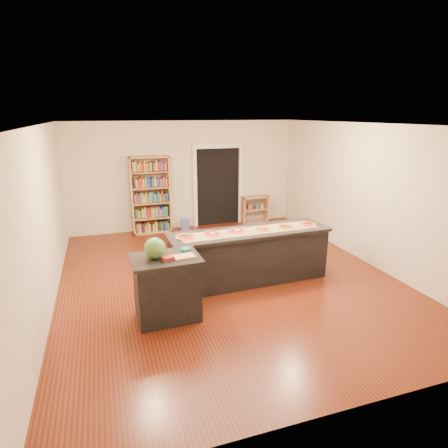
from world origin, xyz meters
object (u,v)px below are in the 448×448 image
object	(u,v)px
bookshelf	(151,195)
kitchen_island	(249,256)
waste_bin	(185,225)
watermelon	(155,248)
low_shelf	(254,209)
side_counter	(167,288)

from	to	relation	value
bookshelf	kitchen_island	bearing A→B (deg)	-69.82
waste_bin	watermelon	bearing A→B (deg)	-107.68
bookshelf	low_shelf	xyz separation A→B (m)	(2.87, 0.01, -0.61)
bookshelf	low_shelf	distance (m)	2.93
kitchen_island	low_shelf	xyz separation A→B (m)	(1.57, 3.53, -0.11)
kitchen_island	side_counter	distance (m)	1.85
kitchen_island	waste_bin	xyz separation A→B (m)	(-0.46, 3.37, -0.32)
side_counter	watermelon	bearing A→B (deg)	173.90
bookshelf	waste_bin	bearing A→B (deg)	-9.88
side_counter	watermelon	world-z (taller)	watermelon
kitchen_island	low_shelf	size ratio (longest dim) A/B	3.88
bookshelf	waste_bin	xyz separation A→B (m)	(0.83, -0.14, -0.82)
kitchen_island	waste_bin	size ratio (longest dim) A/B	8.84
side_counter	low_shelf	bearing A→B (deg)	51.73
watermelon	waste_bin	bearing A→B (deg)	72.32
low_shelf	waste_bin	bearing A→B (deg)	-175.58
kitchen_island	side_counter	bearing A→B (deg)	-155.34
side_counter	bookshelf	size ratio (longest dim) A/B	0.50
kitchen_island	side_counter	size ratio (longest dim) A/B	2.96
watermelon	side_counter	bearing A→B (deg)	-4.34
side_counter	bookshelf	bearing A→B (deg)	83.49
side_counter	low_shelf	xyz separation A→B (m)	(3.23, 4.36, -0.12)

